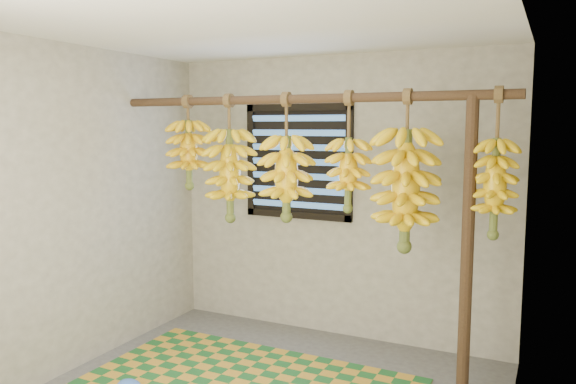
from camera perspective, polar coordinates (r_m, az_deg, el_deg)
The scene contains 13 objects.
ceiling at distance 3.46m, azimuth -4.13°, elevation 16.61°, with size 3.00×3.00×0.01m, color silver.
wall_back at distance 4.81m, azimuth 4.95°, elevation -0.58°, with size 3.00×0.01×2.40m, color gray.
wall_left at distance 4.40m, azimuth -21.24°, elevation -1.70°, with size 0.01×3.00×2.40m, color gray.
wall_right at distance 3.03m, azimuth 21.72°, elevation -5.37°, with size 0.01×3.00×2.40m, color gray.
window at distance 4.90m, azimuth 1.03°, elevation 3.10°, with size 1.00×0.04×1.00m.
hanging_pole at distance 4.04m, azimuth 0.94°, elevation 9.43°, with size 0.06×0.06×3.00m, color #442E1B.
support_post at distance 3.78m, azimuth 17.74°, elevation -5.96°, with size 0.08×0.08×2.00m, color #442E1B.
banana_bunch_a at distance 4.52m, azimuth -10.03°, elevation 3.81°, with size 0.33×0.33×0.73m.
banana_bunch_b at distance 4.32m, azimuth -5.93°, elevation 1.73°, with size 0.38×0.38×0.97m.
banana_bunch_c at distance 4.09m, azimuth -0.16°, elevation 1.45°, with size 0.37×0.37×0.93m.
banana_bunch_d at distance 3.90m, azimuth 6.14°, elevation 1.80°, with size 0.30×0.30×0.83m.
banana_bunch_e at distance 3.79m, azimuth 11.86°, elevation 0.21°, with size 0.40×0.40×1.06m.
banana_bunch_f at distance 3.70m, azimuth 20.28°, elevation 0.39°, with size 0.26×0.26×0.94m.
Camera 1 is at (1.70, -2.96, 1.81)m, focal length 35.00 mm.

